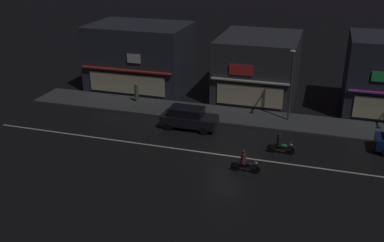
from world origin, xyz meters
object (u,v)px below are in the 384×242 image
at_px(streetlamp_west, 292,77).
at_px(traffic_cone, 207,122).
at_px(motorcycle_following, 280,145).
at_px(parked_car_trailing, 189,118).
at_px(pedestrian_on_sidewalk, 136,93).
at_px(motorcycle_lead, 245,163).

height_order(streetlamp_west, traffic_cone, streetlamp_west).
distance_m(streetlamp_west, motorcycle_following, 6.53).
bearing_deg(parked_car_trailing, traffic_cone, 34.41).
relative_size(pedestrian_on_sidewalk, motorcycle_lead, 0.92).
relative_size(streetlamp_west, motorcycle_following, 3.22).
relative_size(streetlamp_west, traffic_cone, 11.14).
xyz_separation_m(streetlamp_west, motorcycle_following, (0.02, -5.70, -3.19)).
height_order(motorcycle_lead, traffic_cone, motorcycle_lead).
bearing_deg(motorcycle_following, traffic_cone, 160.49).
bearing_deg(parked_car_trailing, motorcycle_lead, -45.80).
bearing_deg(motorcycle_lead, streetlamp_west, -92.99).
relative_size(streetlamp_west, pedestrian_on_sidewalk, 3.52).
height_order(motorcycle_following, traffic_cone, motorcycle_following).
bearing_deg(parked_car_trailing, pedestrian_on_sidewalk, 146.67).
bearing_deg(motorcycle_following, pedestrian_on_sidewalk, 162.82).
bearing_deg(pedestrian_on_sidewalk, parked_car_trailing, 57.79).
height_order(parked_car_trailing, motorcycle_following, parked_car_trailing).
height_order(pedestrian_on_sidewalk, traffic_cone, pedestrian_on_sidewalk).
xyz_separation_m(parked_car_trailing, traffic_cone, (1.24, 0.85, -0.59)).
xyz_separation_m(pedestrian_on_sidewalk, motorcycle_following, (13.43, -6.37, -0.32)).
height_order(pedestrian_on_sidewalk, parked_car_trailing, pedestrian_on_sidewalk).
relative_size(motorcycle_following, traffic_cone, 3.45).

